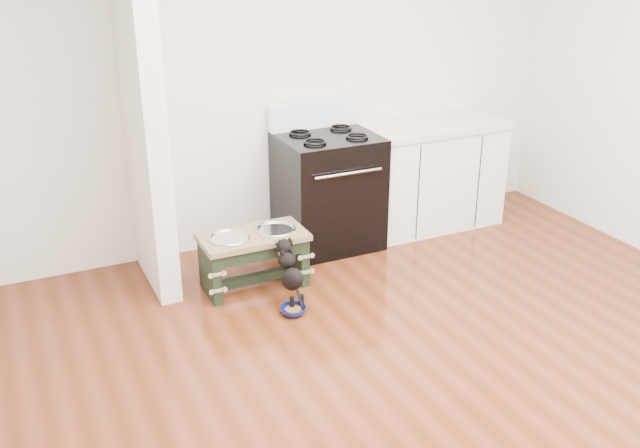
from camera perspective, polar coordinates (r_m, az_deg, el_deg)
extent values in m
plane|color=#4E220D|center=(4.20, 10.65, -13.21)|extent=(5.00, 5.00, 0.00)
plane|color=silver|center=(5.71, -3.16, 11.76)|extent=(5.00, 0.00, 5.00)
cube|color=silver|center=(5.00, -14.09, 9.53)|extent=(0.15, 0.80, 2.70)
cube|color=black|center=(5.74, 0.65, 2.63)|extent=(0.76, 0.65, 0.92)
cube|color=black|center=(5.51, 2.05, 1.03)|extent=(0.58, 0.02, 0.50)
cylinder|color=silver|center=(5.36, 2.29, 4.06)|extent=(0.56, 0.02, 0.02)
cube|color=white|center=(5.81, -0.52, 8.76)|extent=(0.76, 0.08, 0.22)
torus|color=black|center=(5.40, -0.41, 6.58)|extent=(0.18, 0.18, 0.02)
torus|color=black|center=(5.56, 2.99, 7.02)|extent=(0.18, 0.18, 0.02)
torus|color=black|center=(5.65, -1.61, 7.30)|extent=(0.18, 0.18, 0.02)
torus|color=black|center=(5.79, 1.68, 7.71)|extent=(0.18, 0.18, 0.02)
cube|color=white|center=(6.24, 8.70, 3.74)|extent=(1.20, 0.60, 0.86)
cube|color=beige|center=(6.11, 8.95, 7.77)|extent=(1.24, 0.64, 0.05)
cube|color=black|center=(6.17, 9.81, -0.32)|extent=(1.20, 0.06, 0.10)
cube|color=black|center=(5.09, -8.81, -3.79)|extent=(0.06, 0.36, 0.37)
cube|color=black|center=(5.29, -1.94, -2.46)|extent=(0.06, 0.36, 0.37)
cube|color=black|center=(4.98, -4.70, -2.43)|extent=(0.60, 0.03, 0.09)
cube|color=black|center=(5.23, -5.26, -4.34)|extent=(0.60, 0.06, 0.06)
cube|color=brown|center=(5.09, -5.39, -1.02)|extent=(0.76, 0.40, 0.04)
cylinder|color=silver|center=(5.04, -7.27, -1.34)|extent=(0.26, 0.26, 0.05)
cylinder|color=silver|center=(5.15, -3.55, -0.66)|extent=(0.26, 0.26, 0.05)
torus|color=silver|center=(5.03, -7.28, -1.08)|extent=(0.29, 0.29, 0.02)
torus|color=silver|center=(5.14, -3.56, -0.41)|extent=(0.29, 0.29, 0.02)
cylinder|color=black|center=(4.88, -2.25, -6.45)|extent=(0.03, 0.03, 0.11)
cylinder|color=black|center=(4.91, -1.47, -6.27)|extent=(0.03, 0.03, 0.11)
sphere|color=black|center=(4.90, -2.20, -6.95)|extent=(0.04, 0.04, 0.04)
sphere|color=black|center=(4.92, -1.42, -6.78)|extent=(0.04, 0.04, 0.04)
ellipsoid|color=black|center=(4.88, -2.22, -4.45)|extent=(0.13, 0.31, 0.27)
sphere|color=black|center=(4.92, -2.69, -2.84)|extent=(0.12, 0.12, 0.12)
sphere|color=black|center=(4.91, -2.87, -1.81)|extent=(0.11, 0.11, 0.11)
sphere|color=black|center=(4.96, -3.57, -1.56)|extent=(0.04, 0.04, 0.04)
sphere|color=black|center=(4.99, -2.82, -1.42)|extent=(0.04, 0.04, 0.04)
cylinder|color=black|center=(4.83, -1.65, -5.96)|extent=(0.02, 0.09, 0.10)
torus|color=#C53945|center=(4.92, -2.80, -2.31)|extent=(0.10, 0.07, 0.09)
imported|color=navy|center=(4.87, -2.16, -6.94)|extent=(0.22, 0.22, 0.05)
cylinder|color=#573519|center=(4.87, -2.16, -6.90)|extent=(0.11, 0.11, 0.02)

